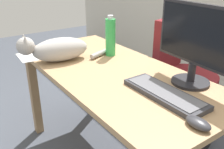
{
  "coord_description": "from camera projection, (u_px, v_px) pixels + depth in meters",
  "views": [
    {
      "loc": [
        1.15,
        -0.81,
        1.32
      ],
      "look_at": [
        0.18,
        -0.12,
        0.79
      ],
      "focal_mm": 40.68,
      "sensor_mm": 36.0,
      "label": 1
    }
  ],
  "objects": [
    {
      "name": "office_chair",
      "position": [
        180.0,
        88.0,
        1.99
      ],
      "size": [
        0.49,
        0.48,
        0.96
      ],
      "color": "black",
      "rests_on": "ground_plane"
    },
    {
      "name": "paper_sheet",
      "position": [
        41.0,
        55.0,
        1.77
      ],
      "size": [
        0.23,
        0.31,
        0.0
      ],
      "primitive_type": "cube",
      "rotation": [
        0.0,
        0.0,
        -0.06
      ],
      "color": "white",
      "rests_on": "desk"
    },
    {
      "name": "water_bottle",
      "position": [
        110.0,
        37.0,
        1.72
      ],
      "size": [
        0.07,
        0.07,
        0.27
      ],
      "color": "green",
      "rests_on": "desk"
    },
    {
      "name": "monitor",
      "position": [
        195.0,
        42.0,
        1.26
      ],
      "size": [
        0.48,
        0.2,
        0.42
      ],
      "color": "#232328",
      "rests_on": "desk"
    },
    {
      "name": "computer_mouse",
      "position": [
        198.0,
        123.0,
        0.98
      ],
      "size": [
        0.11,
        0.06,
        0.04
      ],
      "primitive_type": "ellipsoid",
      "color": "#333338",
      "rests_on": "desk"
    },
    {
      "name": "cat",
      "position": [
        57.0,
        49.0,
        1.63
      ],
      "size": [
        0.24,
        0.61,
        0.2
      ],
      "color": "#B2ADA8",
      "rests_on": "desk"
    },
    {
      "name": "keyboard",
      "position": [
        164.0,
        94.0,
        1.21
      ],
      "size": [
        0.44,
        0.15,
        0.03
      ],
      "color": "#333338",
      "rests_on": "desk"
    },
    {
      "name": "desk",
      "position": [
        112.0,
        85.0,
        1.57
      ],
      "size": [
        1.48,
        0.68,
        0.73
      ],
      "color": "tan",
      "rests_on": "ground_plane"
    }
  ]
}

